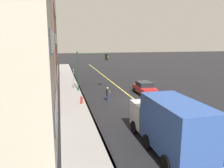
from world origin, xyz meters
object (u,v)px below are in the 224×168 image
Objects in this scene: traffic_light_mast at (90,64)px; fire_hydrant at (82,101)px; truck_blue at (169,124)px; car_red at (144,88)px; street_sign_post at (73,77)px; car_green at (209,122)px; pedestrian_with_backpack at (108,93)px; car_black at (171,102)px.

fire_hydrant is at bearing 163.41° from traffic_light_mast.
truck_blue reaches higher than fire_hydrant.
truck_blue is (-13.65, 3.98, 0.92)m from car_red.
car_green is at bearing -152.23° from street_sign_post.
street_sign_post is 3.11× the size of fire_hydrant.
pedestrian_with_backpack is (-2.03, 5.16, 0.11)m from car_red.
car_black is at bearing -129.05° from pedestrian_with_backpack.
car_green is 2.38× the size of pedestrian_with_backpack.
pedestrian_with_backpack is 6.22m from traffic_light_mast.
pedestrian_with_backpack is at bearing 111.47° from car_red.
traffic_light_mast is 1.80× the size of street_sign_post.
fire_hydrant is at bearing 20.80° from truck_blue.
car_red is 0.76× the size of traffic_light_mast.
pedestrian_with_backpack is at bearing -168.39° from traffic_light_mast.
street_sign_post is at bearing 27.77° from car_green.
car_red reaches higher than car_green.
truck_blue is 1.36× the size of traffic_light_mast.
traffic_light_mast is (17.10, 2.31, 1.90)m from truck_blue.
traffic_light_mast reaches higher than car_black.
car_red is at bearing 1.73° from car_green.
traffic_light_mast is (9.79, 6.44, 2.87)m from car_black.
car_green reaches higher than fire_hydrant.
traffic_light_mast reaches higher than street_sign_post.
car_black is (-6.34, -0.15, -0.05)m from car_red.
car_black is 9.04m from fire_hydrant.
car_black is at bearing -113.59° from fire_hydrant.
truck_blue is (-7.31, 4.13, 0.97)m from car_black.
car_green is 1.30× the size of street_sign_post.
pedestrian_with_backpack is at bearing 29.59° from car_green.
traffic_light_mast is at bearing 11.61° from pedestrian_with_backpack.
car_red is 9.81m from street_sign_post.
car_black is at bearing -142.72° from street_sign_post.
pedestrian_with_backpack is 1.70× the size of fire_hydrant.
truck_blue is at bearing -174.18° from pedestrian_with_backpack.
car_green is 4.05× the size of fire_hydrant.
street_sign_post is at bearing 25.14° from pedestrian_with_backpack.
truck_blue is at bearing 113.72° from car_green.
fire_hydrant is (-6.17, 1.84, -3.17)m from traffic_light_mast.
street_sign_post reaches higher than car_black.
car_black is (5.41, 0.20, 0.02)m from car_green.
traffic_light_mast is at bearing 61.25° from car_red.
street_sign_post is at bearing 13.48° from truck_blue.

